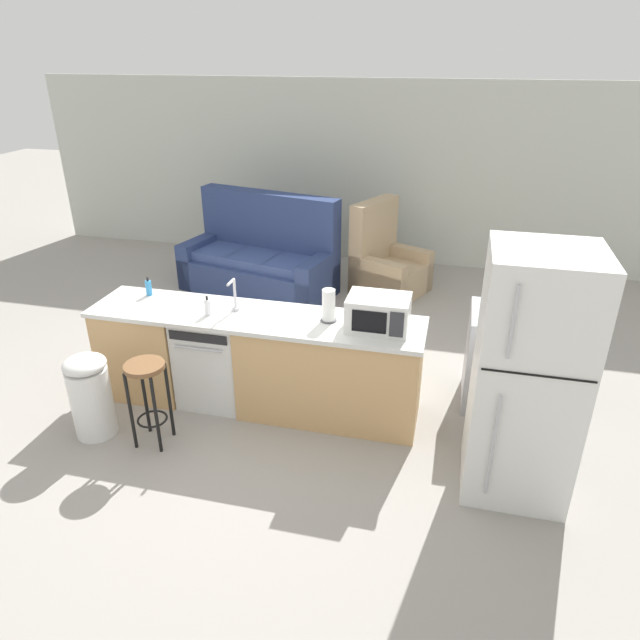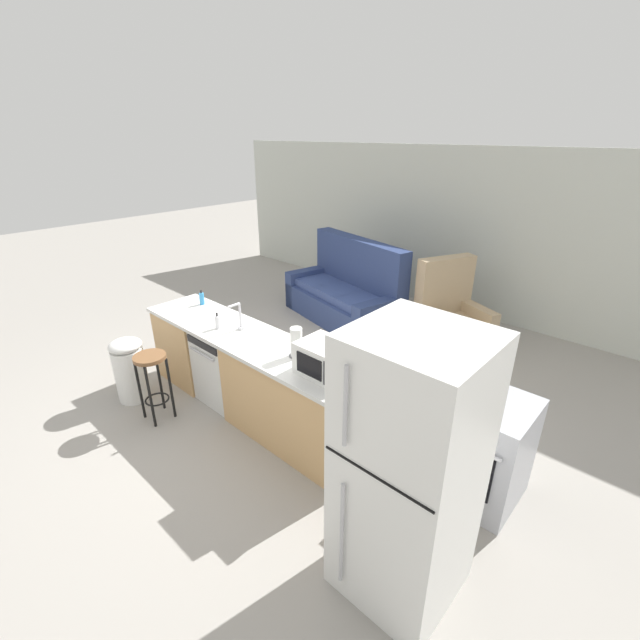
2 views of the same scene
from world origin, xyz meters
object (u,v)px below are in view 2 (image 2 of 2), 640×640
(microwave, at_px, (328,360))
(kettle, at_px, (473,375))
(dish_soap_bottle, at_px, (202,299))
(soap_bottle, at_px, (218,322))
(dishwasher, at_px, (228,365))
(stove_range, at_px, (476,445))
(paper_towel_roll, at_px, (296,343))
(armchair, at_px, (450,319))
(trash_bin, at_px, (130,369))
(refrigerator, at_px, (408,473))
(bar_stool, at_px, (152,373))
(couch, at_px, (347,295))

(microwave, bearing_deg, kettle, 35.25)
(dish_soap_bottle, bearing_deg, soap_bottle, -21.05)
(dishwasher, distance_m, stove_range, 2.66)
(stove_range, height_order, paper_towel_roll, paper_towel_roll)
(kettle, distance_m, armchair, 2.70)
(microwave, relative_size, soap_bottle, 2.84)
(trash_bin, bearing_deg, refrigerator, 3.41)
(bar_stool, distance_m, couch, 3.40)
(microwave, distance_m, soap_bottle, 1.46)
(microwave, bearing_deg, trash_bin, -161.66)
(dish_soap_bottle, relative_size, bar_stool, 0.24)
(stove_range, height_order, trash_bin, stove_range)
(stove_range, xyz_separation_m, soap_bottle, (-2.58, -0.64, 0.52))
(stove_range, bearing_deg, kettle, 141.81)
(stove_range, distance_m, kettle, 0.57)
(armchair, bearing_deg, dish_soap_bottle, -123.51)
(bar_stool, height_order, couch, couch)
(couch, bearing_deg, stove_range, -34.49)
(paper_towel_roll, distance_m, kettle, 1.52)
(refrigerator, xyz_separation_m, paper_towel_roll, (-1.55, 0.59, 0.11))
(refrigerator, bearing_deg, dishwasher, 168.07)
(soap_bottle, distance_m, armchair, 3.32)
(dishwasher, xyz_separation_m, dish_soap_bottle, (-0.69, 0.18, 0.55))
(paper_towel_roll, distance_m, dish_soap_bottle, 1.75)
(refrigerator, xyz_separation_m, bar_stool, (-2.85, -0.19, -0.39))
(dishwasher, distance_m, refrigerator, 2.70)
(refrigerator, xyz_separation_m, kettle, (-0.17, 1.23, 0.06))
(stove_range, height_order, microwave, microwave)
(refrigerator, distance_m, bar_stool, 2.89)
(dish_soap_bottle, distance_m, trash_bin, 1.11)
(microwave, distance_m, couch, 3.34)
(stove_range, bearing_deg, refrigerator, -90.01)
(dishwasher, height_order, stove_range, stove_range)
(paper_towel_roll, xyz_separation_m, kettle, (1.39, 0.63, -0.05))
(kettle, height_order, bar_stool, kettle)
(stove_range, relative_size, trash_bin, 1.22)
(microwave, bearing_deg, refrigerator, -25.92)
(refrigerator, relative_size, bar_stool, 2.49)
(dishwasher, relative_size, armchair, 0.70)
(paper_towel_roll, bearing_deg, soap_bottle, -172.72)
(paper_towel_roll, bearing_deg, trash_bin, -156.61)
(couch, relative_size, armchair, 1.79)
(kettle, height_order, armchair, armchair)
(dishwasher, height_order, kettle, kettle)
(stove_range, bearing_deg, dishwasher, -168.09)
(dishwasher, distance_m, bar_stool, 0.79)
(bar_stool, bearing_deg, dish_soap_bottle, 115.31)
(paper_towel_roll, relative_size, trash_bin, 0.38)
(kettle, relative_size, bar_stool, 0.28)
(soap_bottle, bearing_deg, bar_stool, -112.41)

